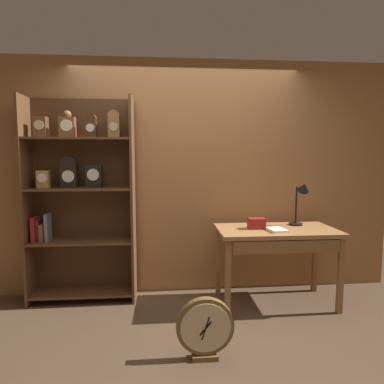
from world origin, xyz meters
TOP-DOWN VIEW (x-y plane):
  - ground_plane at (0.00, 0.00)m, footprint 10.00×10.00m
  - back_wood_panel at (0.00, 1.28)m, footprint 4.80×0.05m
  - bookshelf at (-1.13, 1.09)m, footprint 1.10×0.33m
  - workbench at (0.91, 0.78)m, footprint 1.21×0.65m
  - desk_lamp at (1.22, 0.93)m, footprint 0.21×0.21m
  - toolbox_small at (0.70, 0.82)m, footprint 0.17×0.13m
  - open_repair_manual at (0.87, 0.69)m, footprint 0.19×0.24m
  - round_clock_large at (0.06, -0.09)m, footprint 0.44×0.11m

SIDE VIEW (x-z plane):
  - ground_plane at x=0.00m, z-range 0.00..0.00m
  - round_clock_large at x=0.06m, z-range 0.00..0.48m
  - workbench at x=0.91m, z-range 0.30..1.10m
  - open_repair_manual at x=0.87m, z-range 0.80..0.82m
  - toolbox_small at x=0.70m, z-range 0.80..0.91m
  - desk_lamp at x=1.22m, z-range 0.86..1.36m
  - bookshelf at x=-1.13m, z-range 0.05..2.19m
  - back_wood_panel at x=0.00m, z-range 0.00..2.60m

